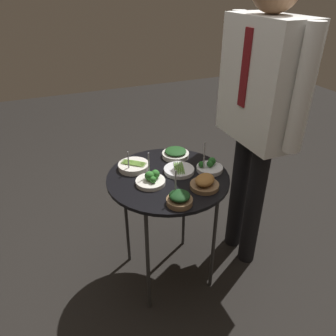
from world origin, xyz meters
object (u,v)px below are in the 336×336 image
(bowl_broccoli_mid_left, at_px, (151,180))
(bowl_asparagus_front_right, at_px, (134,166))
(serving_cart, at_px, (168,185))
(bowl_spinach_center, at_px, (176,154))
(bowl_roast_near_rim, at_px, (205,183))
(waiter_figure, at_px, (261,97))
(bowl_spinach_mid_right, at_px, (179,199))
(bowl_broccoli_back_right, at_px, (209,167))
(bowl_asparagus_front_left, at_px, (179,170))

(bowl_broccoli_mid_left, distance_m, bowl_asparagus_front_right, 0.18)
(serving_cart, distance_m, bowl_spinach_center, 0.23)
(bowl_asparagus_front_right, height_order, bowl_roast_near_rim, bowl_asparagus_front_right)
(bowl_spinach_center, height_order, waiter_figure, waiter_figure)
(bowl_broccoli_mid_left, relative_size, bowl_spinach_mid_right, 0.96)
(serving_cart, bearing_deg, bowl_roast_near_rim, 36.42)
(bowl_broccoli_back_right, relative_size, waiter_figure, 0.10)
(bowl_broccoli_mid_left, distance_m, bowl_roast_near_rim, 0.27)
(bowl_broccoli_back_right, bearing_deg, waiter_figure, 94.64)
(serving_cart, xyz_separation_m, bowl_roast_near_rim, (0.17, 0.13, 0.08))
(bowl_spinach_center, xyz_separation_m, waiter_figure, (0.19, 0.40, 0.34))
(bowl_spinach_mid_right, height_order, bowl_roast_near_rim, bowl_spinach_mid_right)
(bowl_asparagus_front_left, bearing_deg, bowl_broccoli_back_right, 73.80)
(bowl_spinach_mid_right, relative_size, waiter_figure, 0.09)
(bowl_broccoli_mid_left, height_order, bowl_spinach_mid_right, bowl_spinach_mid_right)
(serving_cart, bearing_deg, bowl_spinach_center, 145.83)
(bowl_broccoli_mid_left, distance_m, waiter_figure, 0.72)
(serving_cart, height_order, bowl_spinach_center, bowl_spinach_center)
(bowl_broccoli_back_right, distance_m, waiter_figure, 0.45)
(bowl_asparagus_front_right, distance_m, bowl_roast_near_rim, 0.41)
(bowl_asparagus_front_right, bearing_deg, waiter_figure, 77.40)
(bowl_asparagus_front_right, xyz_separation_m, bowl_roast_near_rim, (0.32, 0.27, 0.01))
(serving_cart, relative_size, bowl_spinach_center, 4.55)
(bowl_spinach_center, distance_m, bowl_broccoli_back_right, 0.24)
(bowl_roast_near_rim, bearing_deg, bowl_spinach_center, -179.74)
(bowl_spinach_center, bearing_deg, bowl_roast_near_rim, 0.26)
(serving_cart, relative_size, bowl_broccoli_mid_left, 4.61)
(bowl_spinach_mid_right, relative_size, bowl_broccoli_back_right, 0.91)
(waiter_figure, bearing_deg, bowl_spinach_center, -114.77)
(bowl_asparagus_front_right, height_order, bowl_spinach_center, bowl_asparagus_front_right)
(bowl_broccoli_mid_left, relative_size, bowl_asparagus_front_right, 0.92)
(bowl_spinach_center, bearing_deg, bowl_broccoli_back_right, 27.12)
(bowl_asparagus_front_right, relative_size, bowl_roast_near_rim, 1.13)
(bowl_spinach_center, bearing_deg, bowl_asparagus_front_left, -17.55)
(serving_cart, relative_size, bowl_roast_near_rim, 4.77)
(bowl_asparagus_front_left, bearing_deg, bowl_broccoli_mid_left, -74.29)
(serving_cart, distance_m, bowl_asparagus_front_left, 0.10)
(bowl_spinach_mid_right, distance_m, bowl_spinach_center, 0.46)
(bowl_asparagus_front_left, distance_m, bowl_roast_near_rim, 0.20)
(waiter_figure, bearing_deg, bowl_broccoli_mid_left, -87.48)
(serving_cart, distance_m, bowl_roast_near_rim, 0.23)
(waiter_figure, bearing_deg, bowl_asparagus_front_right, -102.60)
(bowl_asparagus_front_left, relative_size, bowl_roast_near_rim, 1.10)
(bowl_broccoli_mid_left, bearing_deg, bowl_spinach_center, 132.91)
(bowl_broccoli_back_right, bearing_deg, bowl_roast_near_rim, -36.63)
(bowl_asparagus_front_right, distance_m, waiter_figure, 0.77)
(bowl_spinach_mid_right, bearing_deg, waiter_figure, 112.82)
(bowl_broccoli_mid_left, xyz_separation_m, bowl_spinach_center, (-0.21, 0.23, -0.00))
(bowl_asparagus_front_left, relative_size, bowl_spinach_center, 1.05)
(bowl_spinach_center, bearing_deg, bowl_spinach_mid_right, -21.58)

